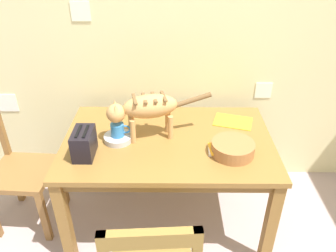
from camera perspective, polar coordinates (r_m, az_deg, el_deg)
The scene contains 10 objects.
wall_rear at distance 2.58m, azimuth 2.15°, elevation 15.09°, with size 4.93×0.11×2.50m.
dining_table at distance 2.30m, azimuth 0.00°, elevation -3.94°, with size 1.39×0.89×0.73m.
cat at distance 2.16m, azimuth -3.85°, elevation 2.95°, with size 0.68×0.22×0.31m.
saucer_bowl at distance 2.25m, azimuth -8.41°, elevation -2.01°, with size 0.19×0.19×0.04m, color #B5B2B3.
coffee_mug at distance 2.21m, azimuth -8.45°, elevation -0.64°, with size 0.13×0.09×0.09m.
magazine at distance 2.48m, azimuth 10.90°, elevation 0.75°, with size 0.27×0.19×0.01m, color gold.
book_stack at distance 2.15m, azimuth 9.37°, elevation -3.90°, with size 0.20×0.14×0.03m.
wicker_basket at distance 2.13m, azimuth 10.89°, elevation -3.68°, with size 0.27×0.27×0.08m.
toaster at distance 2.12m, azimuth -14.01°, elevation -2.86°, with size 0.12×0.20×0.18m.
wooden_chair_far at distance 2.64m, azimuth -24.27°, elevation -6.83°, with size 0.45×0.45×0.95m.
Camera 1 is at (-0.07, -0.46, 1.98)m, focal length 36.11 mm.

